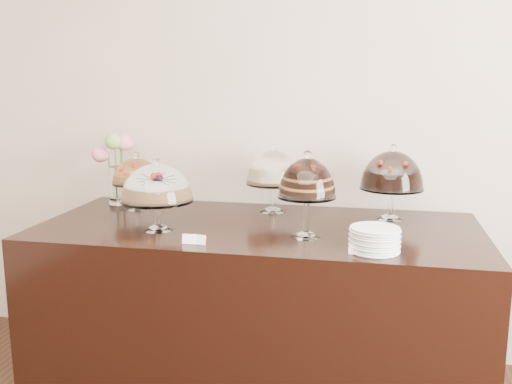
% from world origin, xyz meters
% --- Properties ---
extents(wall_back, '(5.00, 0.04, 3.00)m').
position_xyz_m(wall_back, '(0.00, 3.00, 1.50)').
color(wall_back, '#C0AE9A').
rests_on(wall_back, ground).
extents(display_counter, '(2.20, 1.00, 0.90)m').
position_xyz_m(display_counter, '(-0.17, 2.45, 0.45)').
color(display_counter, black).
rests_on(display_counter, ground).
extents(cake_stand_sugar_sponge, '(0.35, 0.35, 0.36)m').
position_xyz_m(cake_stand_sugar_sponge, '(-0.63, 2.26, 1.12)').
color(cake_stand_sugar_sponge, white).
rests_on(cake_stand_sugar_sponge, display_counter).
extents(cake_stand_choco_layer, '(0.27, 0.27, 0.41)m').
position_xyz_m(cake_stand_choco_layer, '(0.09, 2.28, 1.16)').
color(cake_stand_choco_layer, white).
rests_on(cake_stand_choco_layer, display_counter).
extents(cake_stand_cheesecake, '(0.30, 0.30, 0.38)m').
position_xyz_m(cake_stand_cheesecake, '(-0.15, 2.77, 1.13)').
color(cake_stand_cheesecake, white).
rests_on(cake_stand_cheesecake, display_counter).
extents(cake_stand_dark_choco, '(0.33, 0.33, 0.39)m').
position_xyz_m(cake_stand_dark_choco, '(0.48, 2.72, 1.14)').
color(cake_stand_dark_choco, white).
rests_on(cake_stand_dark_choco, display_counter).
extents(cake_stand_fruit_tart, '(0.28, 0.28, 0.33)m').
position_xyz_m(cake_stand_fruit_tart, '(-0.92, 2.68, 1.10)').
color(cake_stand_fruit_tart, white).
rests_on(cake_stand_fruit_tart, display_counter).
extents(flower_vase, '(0.24, 0.27, 0.42)m').
position_xyz_m(flower_vase, '(-1.09, 2.78, 1.14)').
color(flower_vase, white).
rests_on(flower_vase, display_counter).
extents(plate_stack, '(0.21, 0.21, 0.10)m').
position_xyz_m(plate_stack, '(0.40, 2.11, 0.95)').
color(plate_stack, white).
rests_on(plate_stack, display_counter).
extents(price_card_left, '(0.06, 0.03, 0.04)m').
position_xyz_m(price_card_left, '(-0.36, 2.06, 0.92)').
color(price_card_left, white).
rests_on(price_card_left, display_counter).
extents(price_card_right, '(0.06, 0.02, 0.04)m').
position_xyz_m(price_card_right, '(0.33, 2.05, 0.92)').
color(price_card_right, white).
rests_on(price_card_right, display_counter).
extents(price_card_extra, '(0.06, 0.02, 0.04)m').
position_xyz_m(price_card_extra, '(-0.41, 2.06, 0.92)').
color(price_card_extra, white).
rests_on(price_card_extra, display_counter).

